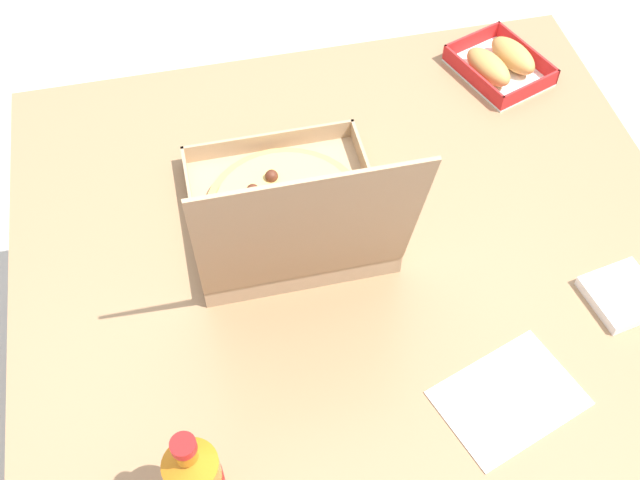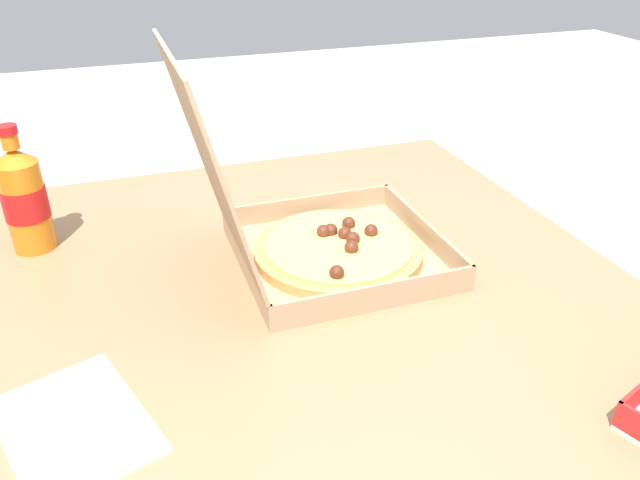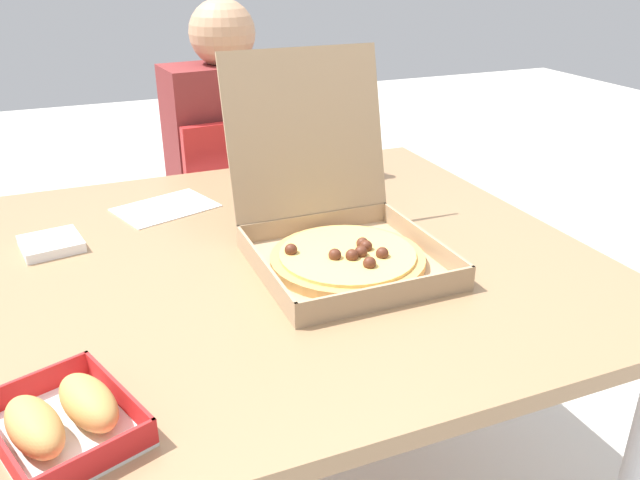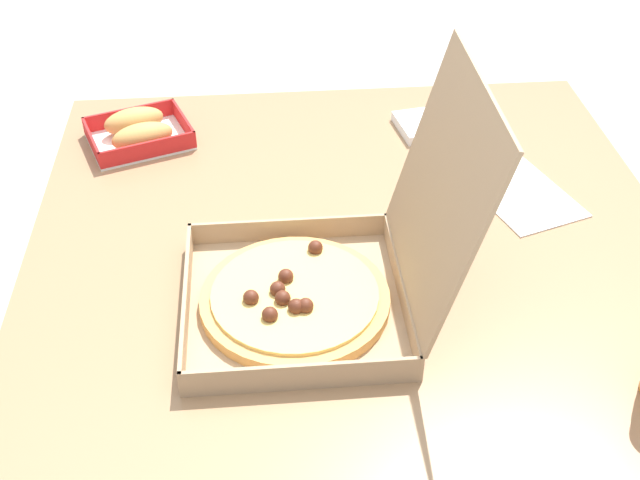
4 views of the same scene
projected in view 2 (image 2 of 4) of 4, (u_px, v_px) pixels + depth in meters
name	position (u px, v px, depth m)	size (l,w,h in m)	color
dining_table	(295.00, 340.00, 0.98)	(1.18, 1.10, 0.73)	#997551
pizza_box_open	(318.00, 236.00, 1.03)	(0.33, 0.42, 0.37)	tan
cola_bottle	(24.00, 199.00, 1.06)	(0.07, 0.07, 0.22)	orange
paper_menu	(75.00, 425.00, 0.73)	(0.21, 0.15, 0.00)	white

